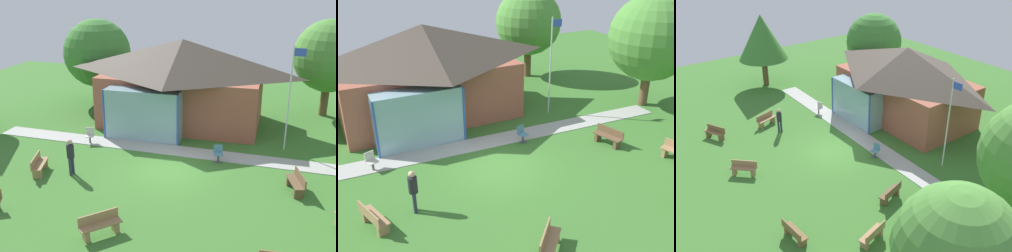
% 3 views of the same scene
% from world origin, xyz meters
% --- Properties ---
extents(ground_plane, '(44.00, 44.00, 0.00)m').
position_xyz_m(ground_plane, '(0.00, 0.00, 0.00)').
color(ground_plane, '#3D752D').
extents(pavilion, '(10.43, 7.16, 5.17)m').
position_xyz_m(pavilion, '(-1.13, 6.84, 2.69)').
color(pavilion, '#A35642').
rests_on(pavilion, ground_plane).
extents(footpath, '(21.33, 1.92, 0.03)m').
position_xyz_m(footpath, '(0.00, 2.39, 0.01)').
color(footpath, '#ADADA8').
rests_on(footpath, ground_plane).
extents(flagpole, '(0.64, 0.08, 5.51)m').
position_xyz_m(flagpole, '(5.26, 4.14, 3.04)').
color(flagpole, silver).
rests_on(flagpole, ground_plane).
extents(bench_mid_left, '(0.87, 1.56, 0.84)m').
position_xyz_m(bench_mid_left, '(-5.72, -1.84, 0.40)').
color(bench_mid_left, '#9E7A51').
rests_on(bench_mid_left, ground_plane).
extents(bench_mid_right, '(0.82, 1.56, 0.84)m').
position_xyz_m(bench_mid_right, '(5.77, -0.48, 0.40)').
color(bench_mid_right, brown).
rests_on(bench_mid_right, ground_plane).
extents(bench_front_center, '(1.36, 1.39, 0.84)m').
position_xyz_m(bench_front_center, '(-0.91, -5.64, 0.40)').
color(bench_front_center, '#9E7A51').
rests_on(bench_front_center, ground_plane).
extents(patio_chair_lawn_spare, '(0.55, 0.55, 0.86)m').
position_xyz_m(patio_chair_lawn_spare, '(2.10, 1.63, 0.42)').
color(patio_chair_lawn_spare, teal).
rests_on(patio_chair_lawn_spare, ground_plane).
extents(patio_chair_west, '(0.57, 0.57, 0.86)m').
position_xyz_m(patio_chair_west, '(-5.08, 2.20, 0.42)').
color(patio_chair_west, beige).
rests_on(patio_chair_west, ground_plane).
extents(visitor_strolling_lawn, '(0.34, 0.34, 1.74)m').
position_xyz_m(visitor_strolling_lawn, '(-4.18, -1.57, 1.02)').
color(visitor_strolling_lawn, '#2D3347').
rests_on(visitor_strolling_lawn, ground_plane).
extents(tree_behind_pavilion_right, '(4.60, 4.60, 6.23)m').
position_xyz_m(tree_behind_pavilion_right, '(7.59, 10.82, 3.92)').
color(tree_behind_pavilion_right, brown).
rests_on(tree_behind_pavilion_right, ground_plane).
extents(tree_behind_pavilion_left, '(4.76, 4.76, 5.93)m').
position_xyz_m(tree_behind_pavilion_left, '(-7.97, 9.86, 3.54)').
color(tree_behind_pavilion_left, brown).
rests_on(tree_behind_pavilion_left, ground_plane).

